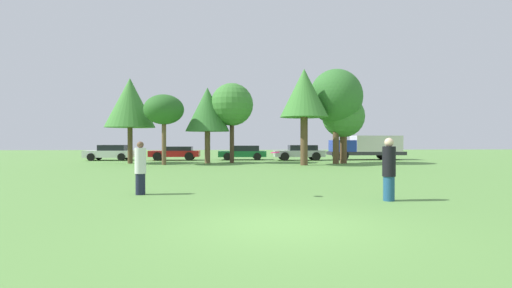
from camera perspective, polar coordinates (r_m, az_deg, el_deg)
ground_plane at (r=7.83m, az=3.97°, el=-11.99°), size 120.00×120.00×0.00m
person_thrower at (r=12.43m, az=-16.98°, el=-3.47°), size 0.35×0.35×1.67m
person_catcher at (r=11.31m, az=19.34°, el=-3.57°), size 0.36×0.36×1.77m
frisbee at (r=11.36m, az=2.90°, el=-1.28°), size 0.26×0.26×0.05m
tree_0 at (r=29.45m, az=-18.41°, el=5.86°), size 3.62×3.62×6.27m
tree_1 at (r=27.16m, az=-13.67°, el=4.98°), size 2.76×2.76×4.88m
tree_2 at (r=28.37m, az=-7.31°, el=5.12°), size 3.25×3.25×5.62m
tree_3 at (r=28.49m, az=-3.64°, el=5.88°), size 3.18×3.18×5.96m
tree_4 at (r=26.29m, az=7.24°, el=7.47°), size 3.31×3.31×6.59m
tree_5 at (r=28.35m, az=11.92°, el=6.90°), size 3.83×3.83×6.87m
tree_6 at (r=28.82m, az=13.00°, el=3.99°), size 3.11×3.11×5.04m
parked_car_white at (r=34.50m, az=-20.99°, el=-1.17°), size 3.98×2.01×1.31m
parked_car_red at (r=33.13m, az=-11.98°, el=-1.28°), size 4.21×1.99×1.17m
parked_car_green at (r=33.02m, az=-1.95°, el=-1.26°), size 4.11×2.06×1.24m
parked_car_silver at (r=32.54m, az=6.60°, el=-1.22°), size 4.25×1.88×1.29m
delivery_truck_blue at (r=34.58m, az=16.31°, el=-0.34°), size 6.51×2.31×2.11m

